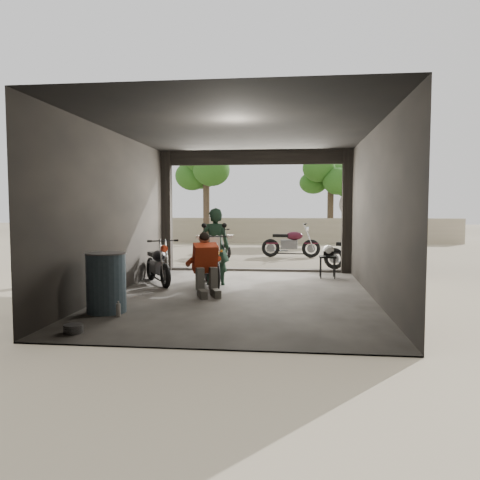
% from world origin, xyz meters
% --- Properties ---
extents(ground, '(80.00, 80.00, 0.00)m').
position_xyz_m(ground, '(0.00, 0.00, 0.00)').
color(ground, '#7A6D56').
rests_on(ground, ground).
extents(garage, '(7.00, 7.13, 3.20)m').
position_xyz_m(garage, '(0.00, 0.55, 1.28)').
color(garage, '#2D2B28').
rests_on(garage, ground).
extents(boundary_wall, '(18.00, 0.30, 1.20)m').
position_xyz_m(boundary_wall, '(0.00, 14.00, 0.60)').
color(boundary_wall, gray).
rests_on(boundary_wall, ground).
extents(tree_left, '(2.20, 2.20, 5.60)m').
position_xyz_m(tree_left, '(-3.00, 12.50, 3.99)').
color(tree_left, '#382B1E').
rests_on(tree_left, ground).
extents(tree_right, '(2.20, 2.20, 5.00)m').
position_xyz_m(tree_right, '(2.80, 14.00, 3.56)').
color(tree_right, '#382B1E').
rests_on(tree_right, ground).
extents(main_bike, '(1.20, 1.87, 1.16)m').
position_xyz_m(main_bike, '(-0.76, 1.04, 0.58)').
color(main_bike, beige).
rests_on(main_bike, ground).
extents(left_bike, '(1.33, 1.62, 1.03)m').
position_xyz_m(left_bike, '(-2.00, 1.18, 0.51)').
color(left_bike, black).
rests_on(left_bike, ground).
extents(outside_bike_a, '(1.55, 1.44, 1.02)m').
position_xyz_m(outside_bike_a, '(-1.64, 6.40, 0.51)').
color(outside_bike_a, black).
rests_on(outside_bike_a, ground).
extents(outside_bike_b, '(1.79, 0.84, 1.18)m').
position_xyz_m(outside_bike_b, '(0.93, 7.17, 0.59)').
color(outside_bike_b, '#420F1D').
rests_on(outside_bike_b, ground).
extents(outside_bike_c, '(1.80, 1.24, 1.13)m').
position_xyz_m(outside_bike_c, '(2.77, 3.96, 0.56)').
color(outside_bike_c, black).
rests_on(outside_bike_c, ground).
extents(rider, '(0.64, 0.44, 1.71)m').
position_xyz_m(rider, '(-0.69, 1.15, 0.85)').
color(rider, black).
rests_on(rider, ground).
extents(mechanic, '(0.88, 1.00, 1.20)m').
position_xyz_m(mechanic, '(-0.65, -0.13, 0.60)').
color(mechanic, '#B63818').
rests_on(mechanic, ground).
extents(stool, '(0.40, 0.40, 0.55)m').
position_xyz_m(stool, '(1.84, 2.45, 0.47)').
color(stool, black).
rests_on(stool, ground).
extents(helmet, '(0.31, 0.32, 0.26)m').
position_xyz_m(helmet, '(1.85, 2.46, 0.68)').
color(helmet, silver).
rests_on(helmet, stool).
extents(oil_drum, '(0.65, 0.65, 0.98)m').
position_xyz_m(oil_drum, '(-2.00, -1.73, 0.49)').
color(oil_drum, '#3B5263').
rests_on(oil_drum, ground).
extents(sign_post, '(0.72, 0.08, 2.17)m').
position_xyz_m(sign_post, '(2.60, 4.03, 1.44)').
color(sign_post, black).
rests_on(sign_post, ground).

